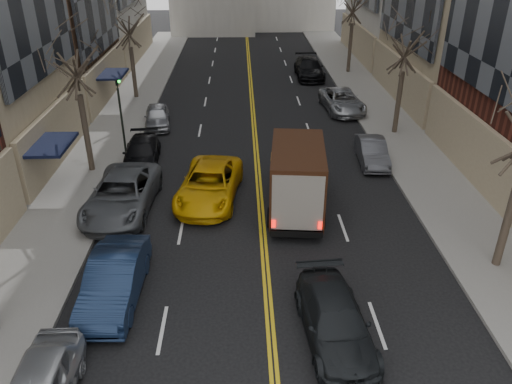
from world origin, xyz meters
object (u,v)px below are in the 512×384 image
at_px(ups_truck, 297,177).
at_px(observer_sedan, 335,321).
at_px(taxi, 209,184).
at_px(pedestrian, 280,197).

distance_m(ups_truck, observer_sedan, 8.28).
height_order(observer_sedan, taxi, taxi).
relative_size(ups_truck, observer_sedan, 1.25).
relative_size(ups_truck, taxi, 1.08).
relative_size(taxi, pedestrian, 3.23).
distance_m(observer_sedan, pedestrian, 7.91).
height_order(ups_truck, pedestrian, ups_truck).
bearing_deg(ups_truck, observer_sedan, -81.89).
bearing_deg(taxi, ups_truck, -8.14).
bearing_deg(ups_truck, taxi, 169.91).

